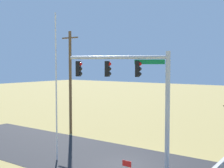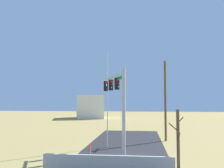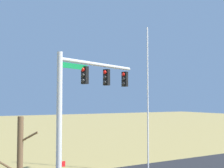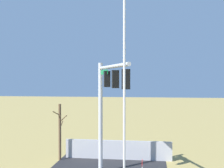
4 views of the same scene
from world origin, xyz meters
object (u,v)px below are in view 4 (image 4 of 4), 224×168
open_sign (142,165)px  flagpole (124,110)px  bare_tree (60,131)px  signal_mast (107,97)px

open_sign → flagpole: bearing=174.6°
bare_tree → open_sign: (-3.71, -6.35, -1.28)m
signal_mast → open_sign: signal_mast is taller
signal_mast → flagpole: size_ratio=0.73×
signal_mast → open_sign: size_ratio=5.92×
signal_mast → open_sign: bearing=-76.7°
bare_tree → open_sign: bare_tree is taller
signal_mast → flagpole: bearing=-164.1°
signal_mast → open_sign: 4.70m
open_sign → bare_tree: bearing=59.7°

